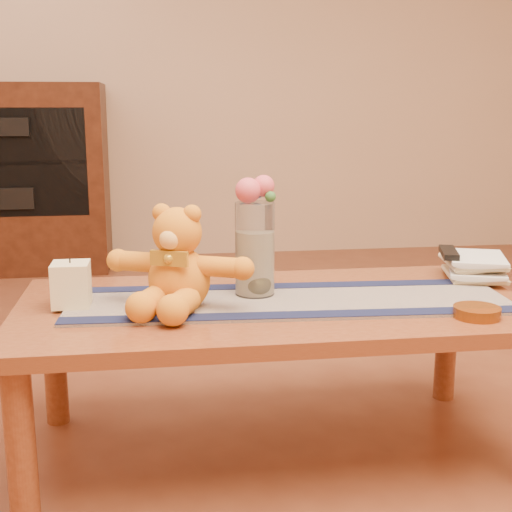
{
  "coord_description": "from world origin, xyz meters",
  "views": [
    {
      "loc": [
        -0.32,
        -1.83,
        0.98
      ],
      "look_at": [
        -0.05,
        0.0,
        0.58
      ],
      "focal_mm": 49.1,
      "sensor_mm": 36.0,
      "label": 1
    }
  ],
  "objects": [
    {
      "name": "pillar_candle",
      "position": [
        -0.54,
        0.01,
        0.52
      ],
      "size": [
        0.1,
        0.1,
        0.12
      ],
      "primitive_type": "cube",
      "rotation": [
        0.0,
        0.0,
        -0.0
      ],
      "color": "beige",
      "rests_on": "persian_runner"
    },
    {
      "name": "table_leg_bl",
      "position": [
        -0.64,
        0.29,
        0.21
      ],
      "size": [
        0.07,
        0.07,
        0.41
      ],
      "primitive_type": "cylinder",
      "color": "brown",
      "rests_on": "floor"
    },
    {
      "name": "table_leg_fl",
      "position": [
        -0.64,
        -0.29,
        0.21
      ],
      "size": [
        0.07,
        0.07,
        0.41
      ],
      "primitive_type": "cylinder",
      "color": "brown",
      "rests_on": "floor"
    },
    {
      "name": "rose_left",
      "position": [
        -0.07,
        0.05,
        0.75
      ],
      "size": [
        0.07,
        0.07,
        0.07
      ],
      "primitive_type": "sphere",
      "color": "#D54B5A",
      "rests_on": "glass_vase"
    },
    {
      "name": "runner_border_far",
      "position": [
        0.05,
        0.13,
        0.46
      ],
      "size": [
        1.2,
        0.13,
        0.0
      ],
      "primitive_type": "cube",
      "rotation": [
        0.0,
        0.0,
        -0.06
      ],
      "color": "#121737",
      "rests_on": "persian_runner"
    },
    {
      "name": "book_lower",
      "position": [
        0.58,
        0.17,
        0.48
      ],
      "size": [
        0.23,
        0.27,
        0.02
      ],
      "primitive_type": "imported",
      "rotation": [
        0.0,
        0.0,
        -0.38
      ],
      "color": "beige",
      "rests_on": "book_bottom"
    },
    {
      "name": "amber_dish",
      "position": [
        0.49,
        -0.22,
        0.46
      ],
      "size": [
        0.15,
        0.15,
        0.03
      ],
      "primitive_type": "cylinder",
      "rotation": [
        0.0,
        0.0,
        -0.3
      ],
      "color": "#BF5914",
      "rests_on": "coffee_table_top"
    },
    {
      "name": "bronze_ball",
      "position": [
        -0.04,
        0.04,
        0.49
      ],
      "size": [
        0.08,
        0.08,
        0.07
      ],
      "primitive_type": "sphere",
      "rotation": [
        0.0,
        0.0,
        -0.2
      ],
      "color": "brown",
      "rests_on": "persian_runner"
    },
    {
      "name": "persian_runner",
      "position": [
        0.04,
        -0.01,
        0.45
      ],
      "size": [
        1.22,
        0.42,
        0.01
      ],
      "primitive_type": "cube",
      "rotation": [
        0.0,
        0.0,
        -0.06
      ],
      "color": "#1F1A4A",
      "rests_on": "coffee_table_top"
    },
    {
      "name": "book_top",
      "position": [
        0.58,
        0.17,
        0.52
      ],
      "size": [
        0.23,
        0.27,
        0.02
      ],
      "primitive_type": "imported",
      "rotation": [
        0.0,
        0.0,
        -0.34
      ],
      "color": "beige",
      "rests_on": "book_upper"
    },
    {
      "name": "runner_border_near",
      "position": [
        0.03,
        -0.16,
        0.46
      ],
      "size": [
        1.2,
        0.13,
        0.0
      ],
      "primitive_type": "cube",
      "rotation": [
        0.0,
        0.0,
        -0.06
      ],
      "color": "#121737",
      "rests_on": "persian_runner"
    },
    {
      "name": "tv_remote",
      "position": [
        0.57,
        0.17,
        0.54
      ],
      "size": [
        0.09,
        0.17,
        0.02
      ],
      "primitive_type": "cube",
      "rotation": [
        0.0,
        0.0,
        -0.29
      ],
      "color": "black",
      "rests_on": "book_top"
    },
    {
      "name": "blue_flower_side",
      "position": [
        -0.08,
        0.08,
        0.74
      ],
      "size": [
        0.04,
        0.04,
        0.04
      ],
      "primitive_type": "sphere",
      "color": "#4E54A9",
      "rests_on": "glass_vase"
    },
    {
      "name": "stereo_lower",
      "position": [
        -1.2,
        2.35,
        0.46
      ],
      "size": [
        0.42,
        0.28,
        0.12
      ],
      "primitive_type": "cube",
      "color": "black",
      "rests_on": "media_cabinet"
    },
    {
      "name": "table_leg_br",
      "position": [
        0.64,
        0.29,
        0.21
      ],
      "size": [
        0.07,
        0.07,
        0.41
      ],
      "primitive_type": "cylinder",
      "color": "brown",
      "rests_on": "floor"
    },
    {
      "name": "potpourri_fill",
      "position": [
        -0.05,
        0.06,
        0.55
      ],
      "size": [
        0.09,
        0.09,
        0.18
      ],
      "primitive_type": "cylinder",
      "color": "beige",
      "rests_on": "glass_vase"
    },
    {
      "name": "candle_wick",
      "position": [
        -0.54,
        0.01,
        0.58
      ],
      "size": [
        0.0,
        0.0,
        0.01
      ],
      "primitive_type": "cylinder",
      "rotation": [
        0.0,
        0.0,
        -0.0
      ],
      "color": "black",
      "rests_on": "pillar_candle"
    },
    {
      "name": "glass_vase",
      "position": [
        -0.05,
        0.06,
        0.59
      ],
      "size": [
        0.11,
        0.11,
        0.26
      ],
      "primitive_type": "cylinder",
      "color": "silver",
      "rests_on": "persian_runner"
    },
    {
      "name": "blue_flower_back",
      "position": [
        -0.04,
        0.09,
        0.75
      ],
      "size": [
        0.04,
        0.04,
        0.04
      ],
      "primitive_type": "sphere",
      "color": "#4E54A9",
      "rests_on": "glass_vase"
    },
    {
      "name": "teddy_bear",
      "position": [
        -0.26,
        -0.03,
        0.59
      ],
      "size": [
        0.47,
        0.44,
        0.26
      ],
      "primitive_type": null,
      "rotation": [
        0.0,
        0.0,
        -0.42
      ],
      "color": "orange",
      "rests_on": "persian_runner"
    },
    {
      "name": "leaf_sprig",
      "position": [
        -0.01,
        0.04,
        0.74
      ],
      "size": [
        0.03,
        0.03,
        0.03
      ],
      "primitive_type": "sphere",
      "color": "#33662D",
      "rests_on": "glass_vase"
    },
    {
      "name": "rose_right",
      "position": [
        -0.02,
        0.06,
        0.76
      ],
      "size": [
        0.06,
        0.06,
        0.06
      ],
      "primitive_type": "sphere",
      "color": "#D54B5A",
      "rests_on": "glass_vase"
    },
    {
      "name": "media_cabinet",
      "position": [
        -1.2,
        2.48,
        0.55
      ],
      "size": [
        1.2,
        0.5,
        1.1
      ],
      "primitive_type": "cube",
      "color": "black",
      "rests_on": "floor"
    },
    {
      "name": "book_bottom",
      "position": [
        0.58,
        0.18,
        0.46
      ],
      "size": [
        0.21,
        0.26,
        0.02
      ],
      "primitive_type": "imported",
      "rotation": [
        0.0,
        0.0,
        -0.24
      ],
      "color": "beige",
      "rests_on": "coffee_table_top"
    },
    {
      "name": "book_upper",
      "position": [
        0.57,
        0.18,
        0.5
      ],
      "size": [
        0.2,
        0.25,
        0.02
      ],
      "primitive_type": "imported",
      "rotation": [
        0.0,
        0.0,
        -0.18
      ],
      "color": "beige",
      "rests_on": "book_lower"
    },
    {
      "name": "coffee_table_top",
      "position": [
        0.0,
        0.0,
        0.43
      ],
      "size": [
        1.4,
        0.7,
        0.04
      ],
      "primitive_type": "cube",
      "color": "brown",
      "rests_on": "floor"
    },
    {
      "name": "wall_back",
      "position": [
        0.0,
        2.75,
        1.35
      ],
      "size": [
        5.5,
        0.0,
        5.5
      ],
      "primitive_type": "plane",
      "rotation": [
        1.57,
        0.0,
        0.0
      ],
      "color": "tan",
      "rests_on": "floor"
    },
    {
      "name": "floor",
      "position": [
        0.0,
        0.0,
        0.0
      ],
      "size": [
        5.5,
        5.5,
        0.0
      ],
      "primitive_type": "plane",
      "color": "brown",
      "rests_on": "ground"
    }
  ]
}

